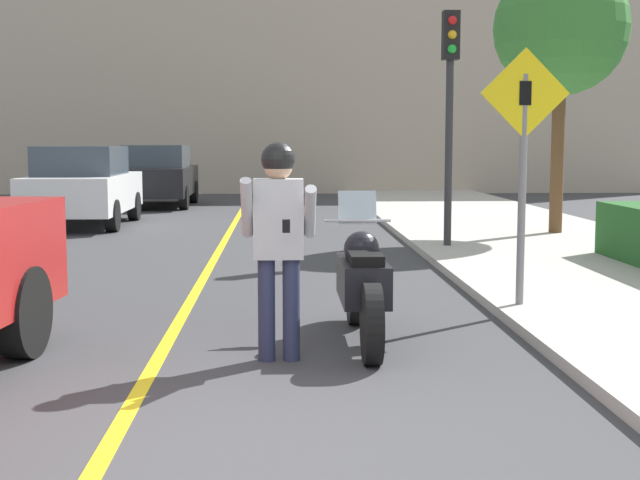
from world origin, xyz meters
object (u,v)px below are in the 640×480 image
(parked_car_white, at_px, (83,185))
(crossing_sign, at_px, (523,152))
(traffic_light, at_px, (450,84))
(person_biker, at_px, (278,227))
(parked_car_black, at_px, (158,175))
(street_tree, at_px, (561,29))
(motorcycle, at_px, (363,285))

(parked_car_white, bearing_deg, crossing_sign, -56.40)
(traffic_light, bearing_deg, person_biker, -110.99)
(crossing_sign, xyz_separation_m, parked_car_black, (-5.82, 15.65, -0.82))
(street_tree, height_order, parked_car_white, street_tree)
(traffic_light, relative_size, parked_car_black, 0.88)
(motorcycle, xyz_separation_m, person_biker, (-0.74, -0.65, 0.58))
(parked_car_black, bearing_deg, motorcycle, -76.37)
(crossing_sign, bearing_deg, parked_car_white, 123.60)
(person_biker, height_order, parked_car_black, person_biker)
(parked_car_black, bearing_deg, street_tree, -45.24)
(motorcycle, bearing_deg, street_tree, 62.59)
(traffic_light, xyz_separation_m, street_tree, (2.37, 1.95, 1.10))
(motorcycle, xyz_separation_m, parked_car_black, (-4.08, 16.84, 0.34))
(street_tree, relative_size, parked_car_black, 1.17)
(parked_car_white, height_order, parked_car_black, same)
(person_biker, bearing_deg, street_tree, 60.59)
(street_tree, bearing_deg, parked_car_white, 163.18)
(parked_car_white, xyz_separation_m, parked_car_black, (0.79, 5.71, 0.00))
(person_biker, height_order, street_tree, street_tree)
(crossing_sign, height_order, parked_car_white, crossing_sign)
(street_tree, relative_size, parked_car_white, 1.17)
(street_tree, xyz_separation_m, parked_car_black, (-8.42, 8.49, -2.93))
(person_biker, distance_m, traffic_light, 7.72)
(street_tree, bearing_deg, person_biker, -119.41)
(street_tree, bearing_deg, crossing_sign, -109.93)
(crossing_sign, relative_size, parked_car_black, 0.62)
(parked_car_white, bearing_deg, street_tree, -16.82)
(motorcycle, distance_m, person_biker, 1.14)
(person_biker, relative_size, traffic_light, 0.48)
(person_biker, relative_size, street_tree, 0.36)
(crossing_sign, height_order, traffic_light, traffic_light)
(crossing_sign, distance_m, parked_car_white, 11.97)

